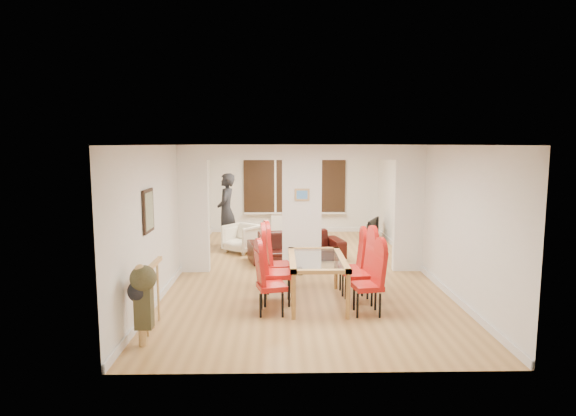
{
  "coord_description": "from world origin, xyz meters",
  "views": [
    {
      "loc": [
        -0.47,
        -9.73,
        2.62
      ],
      "look_at": [
        -0.27,
        0.6,
        1.24
      ],
      "focal_mm": 30.0,
      "sensor_mm": 36.0,
      "label": 1
    }
  ],
  "objects_px": {
    "bottle": "(317,233)",
    "dining_chair_lb": "(277,268)",
    "dining_table": "(317,280)",
    "television": "(369,230)",
    "sofa": "(296,246)",
    "dining_chair_rb": "(359,270)",
    "bowl": "(307,237)",
    "person": "(226,211)",
    "dining_chair_rc": "(351,264)",
    "armchair": "(242,238)",
    "coffee_table": "(317,243)",
    "dining_chair_la": "(272,281)",
    "dining_chair_lc": "(278,261)",
    "dining_chair_ra": "(367,281)"
  },
  "relations": [
    {
      "from": "sofa",
      "to": "person",
      "type": "bearing_deg",
      "value": 128.64
    },
    {
      "from": "dining_chair_rb",
      "to": "sofa",
      "type": "distance_m",
      "value": 3.18
    },
    {
      "from": "dining_chair_ra",
      "to": "bottle",
      "type": "xyz_separation_m",
      "value": [
        -0.4,
        4.78,
        -0.14
      ]
    },
    {
      "from": "dining_chair_ra",
      "to": "coffee_table",
      "type": "xyz_separation_m",
      "value": [
        -0.4,
        4.85,
        -0.4
      ]
    },
    {
      "from": "dining_chair_la",
      "to": "armchair",
      "type": "distance_m",
      "value": 4.41
    },
    {
      "from": "dining_chair_rc",
      "to": "dining_chair_ra",
      "type": "bearing_deg",
      "value": -86.72
    },
    {
      "from": "bowl",
      "to": "person",
      "type": "bearing_deg",
      "value": 178.1
    },
    {
      "from": "dining_chair_lb",
      "to": "coffee_table",
      "type": "relative_size",
      "value": 1.1
    },
    {
      "from": "dining_table",
      "to": "sofa",
      "type": "xyz_separation_m",
      "value": [
        -0.23,
        3.01,
        -0.07
      ]
    },
    {
      "from": "dining_chair_rb",
      "to": "person",
      "type": "relative_size",
      "value": 0.6
    },
    {
      "from": "dining_chair_la",
      "to": "dining_chair_rc",
      "type": "xyz_separation_m",
      "value": [
        1.38,
        1.0,
        0.0
      ]
    },
    {
      "from": "dining_table",
      "to": "television",
      "type": "xyz_separation_m",
      "value": [
        1.84,
        5.15,
        -0.08
      ]
    },
    {
      "from": "person",
      "to": "dining_chair_lc",
      "type": "bearing_deg",
      "value": 23.74
    },
    {
      "from": "dining_table",
      "to": "dining_chair_lb",
      "type": "bearing_deg",
      "value": -178.58
    },
    {
      "from": "dining_chair_la",
      "to": "person",
      "type": "xyz_separation_m",
      "value": [
        -1.21,
        4.86,
        0.43
      ]
    },
    {
      "from": "dining_chair_ra",
      "to": "bowl",
      "type": "distance_m",
      "value": 4.88
    },
    {
      "from": "dining_table",
      "to": "dining_chair_ra",
      "type": "height_order",
      "value": "dining_chair_ra"
    },
    {
      "from": "dining_table",
      "to": "dining_chair_lc",
      "type": "distance_m",
      "value": 0.91
    },
    {
      "from": "dining_chair_ra",
      "to": "dining_chair_la",
      "type": "bearing_deg",
      "value": 168.46
    },
    {
      "from": "dining_table",
      "to": "bowl",
      "type": "bearing_deg",
      "value": 88.78
    },
    {
      "from": "dining_chair_rc",
      "to": "armchair",
      "type": "distance_m",
      "value": 3.98
    },
    {
      "from": "dining_chair_lb",
      "to": "bottle",
      "type": "bearing_deg",
      "value": 70.95
    },
    {
      "from": "dining_chair_ra",
      "to": "sofa",
      "type": "relative_size",
      "value": 0.49
    },
    {
      "from": "sofa",
      "to": "dining_chair_rb",
      "type": "bearing_deg",
      "value": -86.79
    },
    {
      "from": "dining_chair_la",
      "to": "dining_chair_lc",
      "type": "relative_size",
      "value": 0.93
    },
    {
      "from": "dining_chair_la",
      "to": "person",
      "type": "bearing_deg",
      "value": 90.18
    },
    {
      "from": "person",
      "to": "television",
      "type": "xyz_separation_m",
      "value": [
        3.8,
        0.8,
        -0.64
      ]
    },
    {
      "from": "bottle",
      "to": "dining_chair_lb",
      "type": "bearing_deg",
      "value": -103.14
    },
    {
      "from": "bottle",
      "to": "bowl",
      "type": "bearing_deg",
      "value": 166.23
    },
    {
      "from": "sofa",
      "to": "armchair",
      "type": "height_order",
      "value": "armchair"
    },
    {
      "from": "television",
      "to": "bowl",
      "type": "xyz_separation_m",
      "value": [
        -1.75,
        -0.87,
        -0.03
      ]
    },
    {
      "from": "dining_table",
      "to": "person",
      "type": "relative_size",
      "value": 0.86
    },
    {
      "from": "dining_chair_rc",
      "to": "person",
      "type": "bearing_deg",
      "value": 122.43
    },
    {
      "from": "dining_chair_lb",
      "to": "dining_table",
      "type": "bearing_deg",
      "value": -4.49
    },
    {
      "from": "dining_chair_lc",
      "to": "television",
      "type": "bearing_deg",
      "value": 46.7
    },
    {
      "from": "coffee_table",
      "to": "bottle",
      "type": "relative_size",
      "value": 3.86
    },
    {
      "from": "armchair",
      "to": "dining_chair_rc",
      "type": "bearing_deg",
      "value": -19.67
    },
    {
      "from": "dining_chair_la",
      "to": "bottle",
      "type": "distance_m",
      "value": 4.85
    },
    {
      "from": "armchair",
      "to": "person",
      "type": "bearing_deg",
      "value": 166.25
    },
    {
      "from": "dining_table",
      "to": "dining_chair_lb",
      "type": "distance_m",
      "value": 0.69
    },
    {
      "from": "dining_table",
      "to": "bottle",
      "type": "height_order",
      "value": "dining_table"
    },
    {
      "from": "dining_chair_lb",
      "to": "bowl",
      "type": "height_order",
      "value": "dining_chair_lb"
    },
    {
      "from": "bottle",
      "to": "person",
      "type": "bearing_deg",
      "value": 176.83
    },
    {
      "from": "coffee_table",
      "to": "bowl",
      "type": "height_order",
      "value": "bowl"
    },
    {
      "from": "dining_chair_rc",
      "to": "armchair",
      "type": "xyz_separation_m",
      "value": [
        -2.17,
        3.33,
        -0.18
      ]
    },
    {
      "from": "dining_chair_la",
      "to": "dining_chair_lc",
      "type": "bearing_deg",
      "value": 70.9
    },
    {
      "from": "dining_table",
      "to": "coffee_table",
      "type": "xyz_separation_m",
      "value": [
        0.33,
        4.29,
        -0.26
      ]
    },
    {
      "from": "dining_chair_la",
      "to": "bottle",
      "type": "bearing_deg",
      "value": 63.44
    },
    {
      "from": "dining_chair_lb",
      "to": "dining_chair_rb",
      "type": "distance_m",
      "value": 1.35
    },
    {
      "from": "person",
      "to": "television",
      "type": "distance_m",
      "value": 3.93
    }
  ]
}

